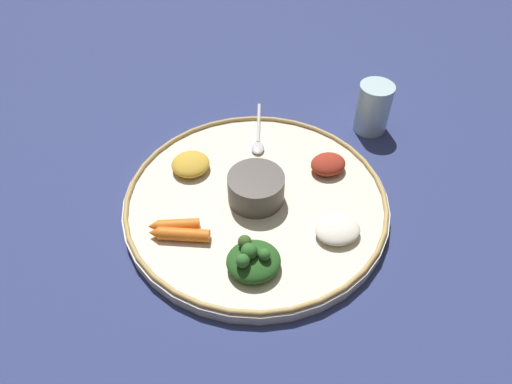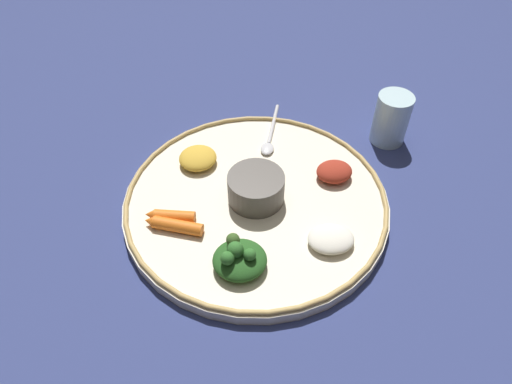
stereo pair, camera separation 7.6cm
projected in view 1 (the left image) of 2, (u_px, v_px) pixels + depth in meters
name	position (u px, v px, depth m)	size (l,w,h in m)	color
ground_plane	(256.00, 206.00, 0.79)	(2.40, 2.40, 0.00)	navy
platter	(256.00, 202.00, 0.78)	(0.44, 0.44, 0.02)	beige
platter_rim	(256.00, 197.00, 0.77)	(0.44, 0.44, 0.01)	tan
center_bowl	(256.00, 187.00, 0.75)	(0.09, 0.09, 0.05)	#4C4742
spoon	(258.00, 137.00, 0.88)	(0.15, 0.03, 0.01)	silver
greens_pile	(253.00, 260.00, 0.66)	(0.08, 0.09, 0.05)	#23511E
carrot_near_spoon	(174.00, 225.00, 0.72)	(0.02, 0.08, 0.02)	orange
carrot_outer	(180.00, 234.00, 0.71)	(0.03, 0.10, 0.02)	orange
mound_rice_white	(338.00, 230.00, 0.71)	(0.07, 0.06, 0.02)	silver
mound_lentil_yellow	(191.00, 164.00, 0.81)	(0.07, 0.07, 0.02)	gold
mound_beet	(328.00, 164.00, 0.81)	(0.06, 0.05, 0.03)	maroon
drinking_glass	(372.00, 111.00, 0.90)	(0.07, 0.07, 0.10)	silver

